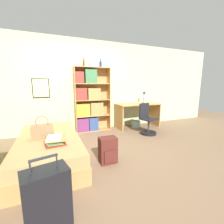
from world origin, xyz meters
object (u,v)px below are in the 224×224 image
Objects in this scene: desk at (138,110)px; desk_chair at (147,124)px; bookcase at (89,102)px; waste_bin at (136,124)px; handbag at (43,132)px; bottle_green at (84,63)px; suitcase at (47,199)px; backpack at (108,150)px; bottle_brown at (101,64)px; book_stack_on_bed at (55,140)px; desk_lamp at (144,94)px; bed at (49,147)px.

desk_chair is at bearing -98.81° from desk.
bookcase is 1.64m from waste_bin.
bookcase is 1.56m from desk.
handbag is at bearing -153.76° from desk.
bottle_green is 2.40m from waste_bin.
bottle_green is (0.99, 2.81, 1.63)m from suitcase.
backpack is (-0.04, -1.91, -1.70)m from bottle_green.
bottle_brown is at bearing 62.51° from suitcase.
suitcase is 3.20m from desk_chair.
book_stack_on_bed is 0.88m from backpack.
bottle_brown reaches higher than suitcase.
desk is 3.21× the size of desk_lamp.
bookcase is at bearing 175.90° from bottle_brown.
suitcase is 1.67× the size of desk_lamp.
desk_lamp is at bearing 42.66° from backpack.
desk_chair is (1.06, -0.83, -1.64)m from bottle_brown.
handbag reaches higher than backpack.
bottle_green is 0.94× the size of waste_bin.
desk_lamp reaches higher than handbag.
suitcase is at bearing -134.64° from desk.
desk is at bearing 25.06° from bed.
bed reaches higher than waste_bin.
backpack is at bearing -23.04° from handbag.
book_stack_on_bed is at bearing -118.77° from bookcase.
desk_lamp is (1.77, -0.15, 0.19)m from bookcase.
bottle_brown is 0.53× the size of desk_lamp.
handbag is 0.87× the size of backpack.
bottle_brown is at bearing 43.92° from handbag.
backpack is at bearing -133.66° from desk.
bottle_brown is 0.27× the size of desk_chair.
bottle_green is at bearing 88.88° from backpack.
waste_bin is (1.60, 1.70, -0.11)m from backpack.
desk is at bearing 26.24° from handbag.
suitcase is at bearing -111.35° from bookcase.
bottle_green is at bearing 176.12° from desk_lamp.
bottle_brown reaches higher than book_stack_on_bed.
desk_lamp is at bearing 63.23° from desk_chair.
bottle_brown is (1.46, 2.80, 1.62)m from suitcase.
handbag is 0.93× the size of desk_lamp.
desk_chair is (1.54, -0.84, -1.65)m from bottle_green.
bed is 1.49× the size of desk.
backpack is at bearing -133.28° from waste_bin.
book_stack_on_bed is 1.57× the size of bottle_green.
bed is at bearing 150.00° from backpack.
desk_chair is (1.42, -0.86, -0.58)m from bookcase.
backpack is 2.33m from waste_bin.
bottle_green is 2.15m from desk.
waste_bin is at bearing -9.03° from bookcase.
suitcase is at bearing -96.42° from book_stack_on_bed.
bed is at bearing -155.41° from waste_bin.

